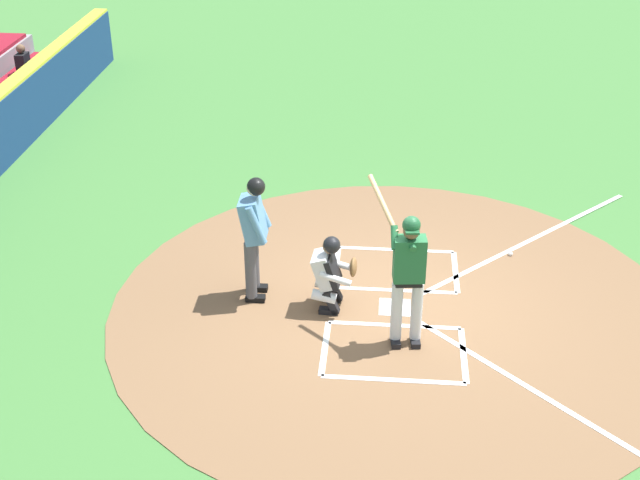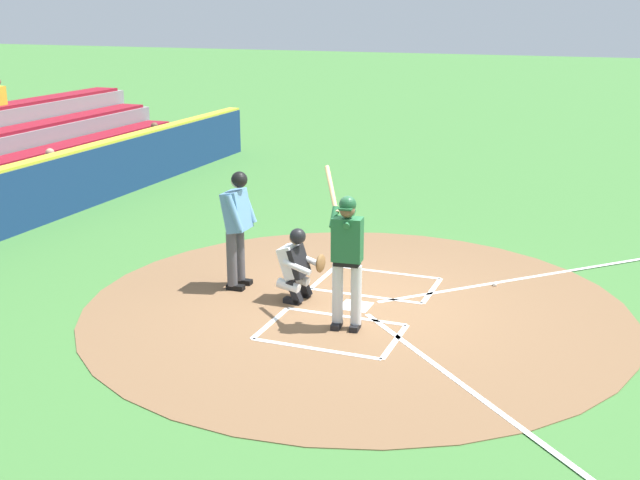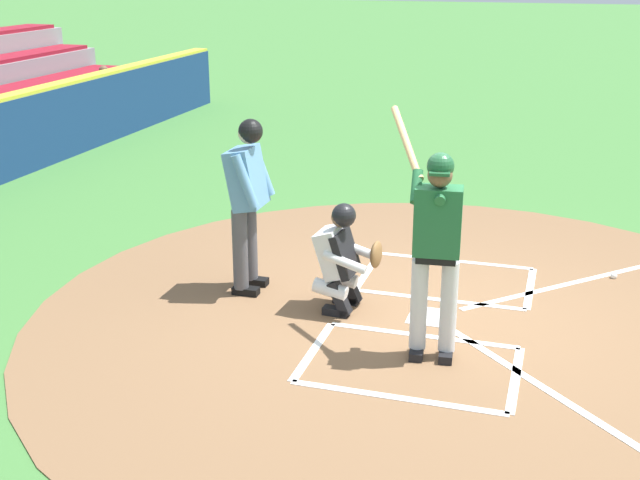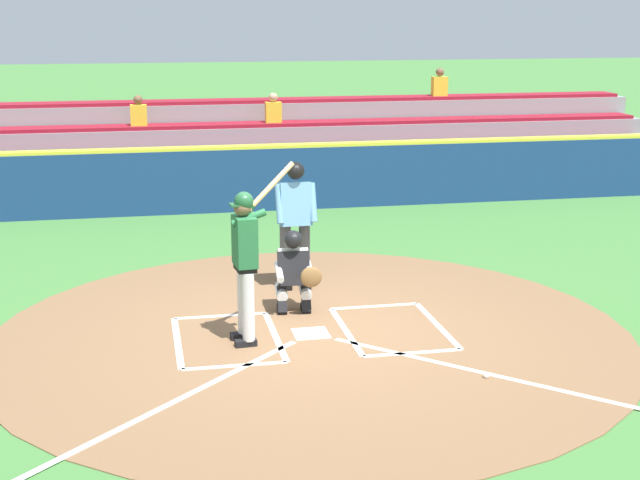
% 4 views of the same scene
% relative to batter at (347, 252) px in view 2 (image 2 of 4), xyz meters
% --- Properties ---
extents(ground_plane, '(120.00, 120.00, 0.00)m').
position_rel_batter_xyz_m(ground_plane, '(-0.82, -0.13, -1.10)').
color(ground_plane, '#427A38').
extents(dirt_circle, '(8.00, 8.00, 0.01)m').
position_rel_batter_xyz_m(dirt_circle, '(-0.82, -0.13, -1.09)').
color(dirt_circle, brown).
rests_on(dirt_circle, ground).
extents(home_plate_and_chalk, '(7.93, 4.91, 0.01)m').
position_rel_batter_xyz_m(home_plate_and_chalk, '(-0.82, 0.75, -1.08)').
color(home_plate_and_chalk, white).
rests_on(home_plate_and_chalk, dirt_circle).
extents(batter, '(0.89, 0.79, 2.13)m').
position_rel_batter_xyz_m(batter, '(0.00, 0.00, 0.00)').
color(batter, silver).
rests_on(batter, ground).
extents(catcher, '(0.59, 0.63, 1.13)m').
position_rel_batter_xyz_m(catcher, '(-0.76, -1.04, -0.51)').
color(catcher, black).
rests_on(catcher, ground).
extents(plate_umpire, '(0.58, 0.41, 1.86)m').
position_rel_batter_xyz_m(plate_umpire, '(-0.96, -2.12, -0.02)').
color(plate_umpire, '#4C4C51').
rests_on(plate_umpire, ground).
extents(baseball, '(0.07, 0.07, 0.07)m').
position_rel_batter_xyz_m(baseball, '(-2.45, 1.64, -1.06)').
color(baseball, white).
rests_on(baseball, ground).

